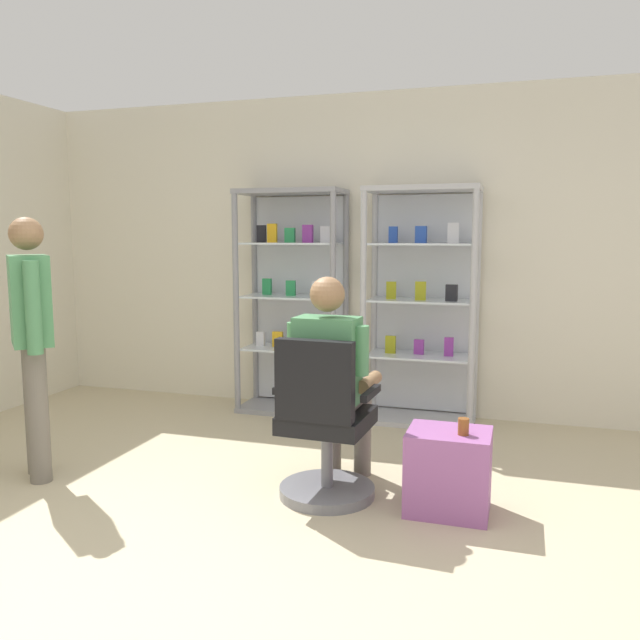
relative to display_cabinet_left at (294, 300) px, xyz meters
The scene contains 9 objects.
ground_plane 2.98m from the display_cabinet_left, 78.76° to the right, with size 7.20×7.20×0.00m, color #C6B793.
back_wall 0.71m from the display_cabinet_left, 23.28° to the left, with size 6.00×0.10×2.70m, color silver.
display_cabinet_left is the anchor object (origin of this frame).
display_cabinet_right 1.10m from the display_cabinet_left, ahead, with size 0.90×0.45×1.90m.
office_chair 2.06m from the display_cabinet_left, 65.40° to the right, with size 0.57×0.56×0.96m.
seated_shopkeeper 1.85m from the display_cabinet_left, 63.08° to the right, with size 0.50×0.58×1.29m.
storage_crate 2.43m from the display_cabinet_left, 48.84° to the right, with size 0.45×0.36×0.46m, color #9E599E.
tea_glass 2.44m from the display_cabinet_left, 48.13° to the right, with size 0.06×0.06×0.09m, color brown.
standing_customer 2.23m from the display_cabinet_left, 116.69° to the right, with size 0.41×0.41×1.63m.
Camera 1 is at (1.32, -2.45, 1.52)m, focal length 36.21 mm.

